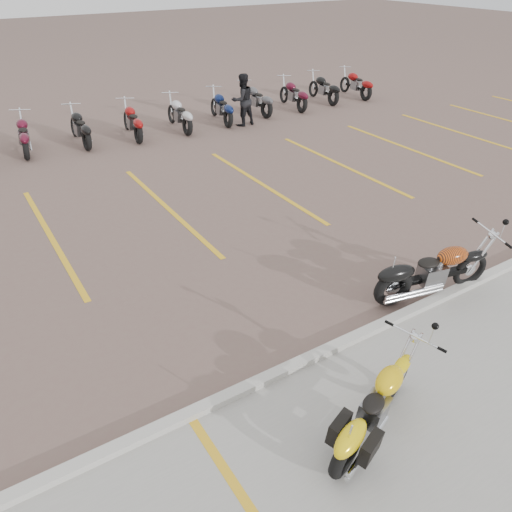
{
  "coord_description": "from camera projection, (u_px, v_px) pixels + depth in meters",
  "views": [
    {
      "loc": [
        -3.96,
        -6.26,
        5.21
      ],
      "look_at": [
        -0.05,
        -0.05,
        0.75
      ],
      "focal_mm": 35.0,
      "sensor_mm": 36.0,
      "label": 1
    }
  ],
  "objects": [
    {
      "name": "bg_bike_row",
      "position": [
        104.0,
        123.0,
        16.05
      ],
      "size": [
        22.33,
        2.06,
        1.1
      ],
      "color": "black",
      "rests_on": "ground"
    },
    {
      "name": "flame_cruiser",
      "position": [
        429.0,
        273.0,
        8.64
      ],
      "size": [
        2.29,
        0.62,
        0.95
      ],
      "rotation": [
        0.09,
        0.0,
        -0.21
      ],
      "color": "black",
      "rests_on": "ground"
    },
    {
      "name": "yellow_cruiser",
      "position": [
        370.0,
        409.0,
        6.12
      ],
      "size": [
        1.97,
        0.86,
        0.85
      ],
      "rotation": [
        0.11,
        0.0,
        0.37
      ],
      "color": "black",
      "rests_on": "ground"
    },
    {
      "name": "ground",
      "position": [
        257.0,
        289.0,
        9.04
      ],
      "size": [
        100.0,
        100.0,
        0.0
      ],
      "primitive_type": "plane",
      "color": "brown",
      "rests_on": "ground"
    },
    {
      "name": "parking_stripes",
      "position": [
        168.0,
        208.0,
        11.93
      ],
      "size": [
        38.0,
        5.5,
        0.01
      ],
      "primitive_type": null,
      "color": "gold",
      "rests_on": "ground"
    },
    {
      "name": "concrete_apron",
      "position": [
        464.0,
        478.0,
        5.78
      ],
      "size": [
        60.0,
        5.0,
        0.01
      ],
      "primitive_type": "cube",
      "color": "#9E9B93",
      "rests_on": "ground"
    },
    {
      "name": "person_b",
      "position": [
        242.0,
        100.0,
        17.26
      ],
      "size": [
        0.89,
        0.72,
        1.76
      ],
      "primitive_type": "imported",
      "rotation": [
        0.0,
        0.0,
        3.2
      ],
      "color": "black",
      "rests_on": "ground"
    },
    {
      "name": "curb",
      "position": [
        327.0,
        350.0,
        7.56
      ],
      "size": [
        60.0,
        0.18,
        0.12
      ],
      "primitive_type": "cube",
      "color": "#ADAAA3",
      "rests_on": "ground"
    }
  ]
}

